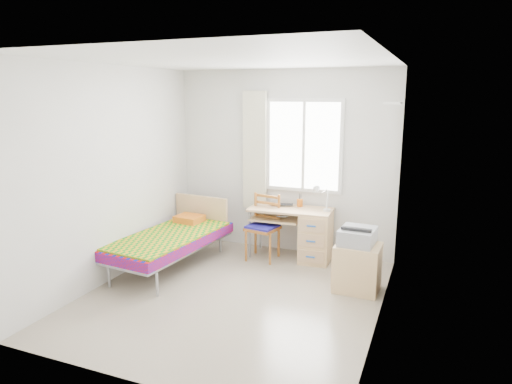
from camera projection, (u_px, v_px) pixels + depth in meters
The scene contains 17 objects.
floor at pixel (234, 296), 5.21m from camera, with size 3.50×3.50×0.00m, color #BCAD93.
ceiling at pixel (231, 60), 4.66m from camera, with size 3.50×3.50×0.00m, color white.
wall_back at pixel (284, 162), 6.52m from camera, with size 3.20×3.20×0.00m, color silver.
wall_left at pixel (113, 175), 5.52m from camera, with size 3.50×3.50×0.00m, color silver.
wall_right at pixel (384, 196), 4.35m from camera, with size 3.50×3.50×0.00m, color silver.
window at pixel (304, 146), 6.34m from camera, with size 1.10×0.04×1.30m.
curtain at pixel (255, 151), 6.58m from camera, with size 0.35×0.05×1.70m, color beige.
floating_shelf at pixel (393, 103), 5.48m from camera, with size 0.20×0.32×0.03m, color white.
bed at pixel (172, 238), 6.03m from camera, with size 1.04×1.91×0.79m.
desk at pixel (311, 233), 6.25m from camera, with size 1.16×0.58×0.71m.
chair at pixel (264, 223), 6.32m from camera, with size 0.45×0.45×0.91m.
cabinet at pixel (357, 267), 5.32m from camera, with size 0.52×0.46×0.55m.
printer at pixel (358, 236), 5.27m from camera, with size 0.41×0.47×0.19m.
laptop at pixel (282, 206), 6.41m from camera, with size 0.31×0.20×0.02m, color black.
pen_cup at pixel (300, 203), 6.39m from camera, with size 0.08×0.08×0.10m, color orange.
task_lamp at pixel (321, 196), 6.02m from camera, with size 0.22×0.31×0.37m.
book at pixel (278, 215), 6.43m from camera, with size 0.15×0.21×0.02m, color gray.
Camera 1 is at (2.05, -4.40, 2.26)m, focal length 32.00 mm.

